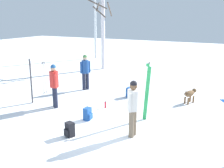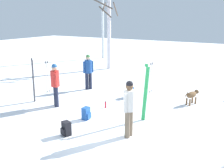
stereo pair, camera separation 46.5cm
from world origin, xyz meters
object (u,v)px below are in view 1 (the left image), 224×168
at_px(ski_pair_planted_2, 147,93).
at_px(water_bottle_0, 105,105).
at_px(person_1, 85,70).
at_px(birch_tree_0, 95,14).
at_px(person_4, 133,105).
at_px(backpack_2, 129,92).
at_px(ski_pair_planted_0, 31,81).
at_px(dog, 190,94).
at_px(person_0, 54,83).
at_px(backpack_0, 88,114).
at_px(birch_tree_1, 103,24).
at_px(ski_poles_0, 148,76).
at_px(ski_poles_1, 44,77).
at_px(backpack_1, 70,130).

bearing_deg(ski_pair_planted_2, water_bottle_0, 168.61).
xyz_separation_m(person_1, birch_tree_0, (-4.61, 8.56, 2.68)).
xyz_separation_m(person_4, backpack_2, (-1.61, 3.41, -0.77)).
xyz_separation_m(person_4, ski_pair_planted_0, (-4.88, 0.87, -0.07)).
height_order(person_4, dog, person_4).
bearing_deg(birch_tree_0, person_0, -66.26).
xyz_separation_m(ski_pair_planted_2, birch_tree_0, (-8.55, 10.76, 2.67)).
height_order(ski_pair_planted_2, backpack_0, ski_pair_planted_2).
bearing_deg(birch_tree_0, water_bottle_0, -57.05).
distance_m(backpack_0, birch_tree_1, 9.31).
bearing_deg(backpack_2, dog, 10.30).
height_order(person_0, person_4, same).
height_order(person_0, ski_poles_0, person_0).
xyz_separation_m(ski_pair_planted_2, ski_poles_0, (-1.07, 3.16, -0.22)).
height_order(ski_pair_planted_0, ski_poles_0, ski_pair_planted_0).
height_order(ski_pair_planted_2, ski_poles_0, ski_pair_planted_2).
relative_size(backpack_2, birch_tree_0, 0.06).
bearing_deg(person_1, backpack_0, -55.70).
relative_size(ski_poles_1, birch_tree_1, 0.26).
bearing_deg(water_bottle_0, ski_pair_planted_2, -11.39).
height_order(person_0, backpack_1, person_0).
bearing_deg(ski_pair_planted_0, ski_pair_planted_2, 5.68).
bearing_deg(water_bottle_0, backpack_2, 80.87).
bearing_deg(person_4, backpack_0, 167.84).
height_order(person_4, ski_pair_planted_0, ski_pair_planted_0).
bearing_deg(ski_poles_1, water_bottle_0, -6.01).
bearing_deg(backpack_0, ski_poles_1, 153.97).
xyz_separation_m(person_4, backpack_1, (-1.65, -0.90, -0.77)).
distance_m(ski_pair_planted_2, water_bottle_0, 2.04).
xyz_separation_m(dog, ski_pair_planted_0, (-5.80, -3.00, 0.53)).
height_order(backpack_0, backpack_2, same).
bearing_deg(person_0, backpack_0, -15.26).
bearing_deg(backpack_1, person_1, 117.93).
height_order(dog, ski_pair_planted_2, ski_pair_planted_2).
bearing_deg(ski_poles_1, ski_pair_planted_0, -71.27).
height_order(ski_poles_1, backpack_1, ski_poles_1).
height_order(ski_pair_planted_0, birch_tree_0, birch_tree_0).
xyz_separation_m(person_4, dog, (0.92, 3.87, -0.59)).
relative_size(person_4, ski_pair_planted_2, 0.87).
bearing_deg(ski_poles_1, ski_poles_0, 30.42).
bearing_deg(birch_tree_0, birch_tree_1, -52.68).
bearing_deg(dog, backpack_2, -169.70).
distance_m(ski_pair_planted_0, birch_tree_0, 12.15).
bearing_deg(person_1, person_4, -41.55).
xyz_separation_m(person_0, backpack_0, (1.83, -0.50, -0.77)).
xyz_separation_m(person_1, ski_poles_0, (2.87, 0.96, -0.21)).
distance_m(ski_pair_planted_0, ski_poles_0, 5.22).
xyz_separation_m(ski_poles_1, backpack_2, (3.67, 1.34, -0.59)).
bearing_deg(backpack_0, ski_pair_planted_0, 171.09).
relative_size(water_bottle_0, birch_tree_1, 0.05).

